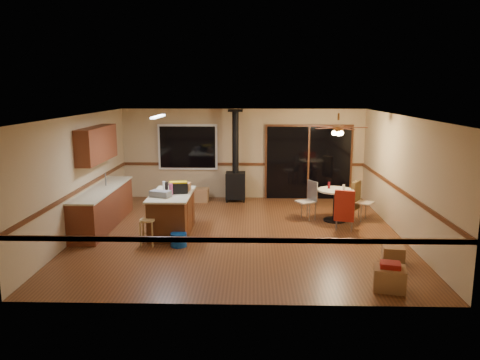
{
  "coord_description": "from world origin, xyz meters",
  "views": [
    {
      "loc": [
        0.27,
        -9.97,
        3.16
      ],
      "look_at": [
        0.0,
        0.3,
        1.15
      ],
      "focal_mm": 35.0,
      "sensor_mm": 36.0,
      "label": 1
    }
  ],
  "objects_px": {
    "dining_table": "(335,200)",
    "chair_left": "(309,196)",
    "blue_bucket": "(179,240)",
    "bar_stool": "(148,232)",
    "chair_right": "(357,196)",
    "chair_near": "(344,206)",
    "box_corner_b": "(393,255)",
    "kitchen_island": "(172,213)",
    "toolbox_black": "(178,188)",
    "wood_stove": "(236,176)",
    "toolbox_grey": "(161,194)",
    "box_corner_a": "(389,278)",
    "box_under_window": "(200,195)"
  },
  "relations": [
    {
      "from": "wood_stove",
      "to": "chair_near",
      "type": "height_order",
      "value": "wood_stove"
    },
    {
      "from": "box_under_window",
      "to": "toolbox_black",
      "type": "bearing_deg",
      "value": -92.68
    },
    {
      "from": "chair_right",
      "to": "wood_stove",
      "type": "bearing_deg",
      "value": 148.75
    },
    {
      "from": "dining_table",
      "to": "box_corner_a",
      "type": "relative_size",
      "value": 1.76
    },
    {
      "from": "chair_near",
      "to": "blue_bucket",
      "type": "bearing_deg",
      "value": -162.83
    },
    {
      "from": "chair_left",
      "to": "chair_right",
      "type": "height_order",
      "value": "same"
    },
    {
      "from": "kitchen_island",
      "to": "chair_near",
      "type": "relative_size",
      "value": 2.4
    },
    {
      "from": "chair_near",
      "to": "box_corner_b",
      "type": "relative_size",
      "value": 1.82
    },
    {
      "from": "toolbox_grey",
      "to": "box_corner_a",
      "type": "relative_size",
      "value": 0.86
    },
    {
      "from": "blue_bucket",
      "to": "wood_stove",
      "type": "bearing_deg",
      "value": 75.58
    },
    {
      "from": "bar_stool",
      "to": "blue_bucket",
      "type": "bearing_deg",
      "value": -4.91
    },
    {
      "from": "blue_bucket",
      "to": "dining_table",
      "type": "xyz_separation_m",
      "value": [
        3.5,
        1.97,
        0.39
      ]
    },
    {
      "from": "dining_table",
      "to": "chair_left",
      "type": "bearing_deg",
      "value": 166.14
    },
    {
      "from": "blue_bucket",
      "to": "toolbox_black",
      "type": "bearing_deg",
      "value": 97.96
    },
    {
      "from": "chair_left",
      "to": "chair_near",
      "type": "xyz_separation_m",
      "value": [
        0.66,
        -1.03,
        0.01
      ]
    },
    {
      "from": "wood_stove",
      "to": "chair_near",
      "type": "relative_size",
      "value": 3.6
    },
    {
      "from": "toolbox_black",
      "to": "box_corner_b",
      "type": "relative_size",
      "value": 1.07
    },
    {
      "from": "box_under_window",
      "to": "chair_right",
      "type": "bearing_deg",
      "value": -23.34
    },
    {
      "from": "kitchen_island",
      "to": "box_under_window",
      "type": "distance_m",
      "value": 2.98
    },
    {
      "from": "blue_bucket",
      "to": "chair_right",
      "type": "height_order",
      "value": "chair_right"
    },
    {
      "from": "blue_bucket",
      "to": "chair_left",
      "type": "relative_size",
      "value": 0.61
    },
    {
      "from": "kitchen_island",
      "to": "box_under_window",
      "type": "bearing_deg",
      "value": 84.47
    },
    {
      "from": "toolbox_black",
      "to": "blue_bucket",
      "type": "relative_size",
      "value": 1.24
    },
    {
      "from": "blue_bucket",
      "to": "chair_left",
      "type": "xyz_separation_m",
      "value": [
        2.9,
        2.12,
        0.45
      ]
    },
    {
      "from": "box_corner_b",
      "to": "blue_bucket",
      "type": "bearing_deg",
      "value": 168.75
    },
    {
      "from": "bar_stool",
      "to": "dining_table",
      "type": "distance_m",
      "value": 4.57
    },
    {
      "from": "chair_near",
      "to": "box_corner_b",
      "type": "height_order",
      "value": "chair_near"
    },
    {
      "from": "wood_stove",
      "to": "chair_left",
      "type": "distance_m",
      "value": 2.63
    },
    {
      "from": "bar_stool",
      "to": "box_under_window",
      "type": "distance_m",
      "value": 3.86
    },
    {
      "from": "box_under_window",
      "to": "box_corner_a",
      "type": "xyz_separation_m",
      "value": [
        3.68,
        -5.86,
        -0.01
      ]
    },
    {
      "from": "wood_stove",
      "to": "chair_near",
      "type": "xyz_separation_m",
      "value": [
        2.53,
        -2.86,
        -0.13
      ]
    },
    {
      "from": "chair_right",
      "to": "kitchen_island",
      "type": "bearing_deg",
      "value": -164.36
    },
    {
      "from": "bar_stool",
      "to": "chair_near",
      "type": "distance_m",
      "value": 4.33
    },
    {
      "from": "chair_near",
      "to": "toolbox_black",
      "type": "bearing_deg",
      "value": -177.66
    },
    {
      "from": "blue_bucket",
      "to": "chair_left",
      "type": "bearing_deg",
      "value": 36.25
    },
    {
      "from": "toolbox_black",
      "to": "dining_table",
      "type": "bearing_deg",
      "value": 15.77
    },
    {
      "from": "blue_bucket",
      "to": "box_under_window",
      "type": "xyz_separation_m",
      "value": [
        0.0,
        3.86,
        0.05
      ]
    },
    {
      "from": "dining_table",
      "to": "chair_near",
      "type": "bearing_deg",
      "value": -86.75
    },
    {
      "from": "dining_table",
      "to": "kitchen_island",
      "type": "bearing_deg",
      "value": -164.26
    },
    {
      "from": "box_corner_b",
      "to": "bar_stool",
      "type": "bearing_deg",
      "value": 169.6
    },
    {
      "from": "chair_near",
      "to": "chair_right",
      "type": "height_order",
      "value": "same"
    },
    {
      "from": "toolbox_black",
      "to": "chair_left",
      "type": "height_order",
      "value": "toolbox_black"
    },
    {
      "from": "box_under_window",
      "to": "box_corner_b",
      "type": "xyz_separation_m",
      "value": [
        4.09,
        -4.68,
        -0.04
      ]
    },
    {
      "from": "kitchen_island",
      "to": "blue_bucket",
      "type": "distance_m",
      "value": 1.0
    },
    {
      "from": "bar_stool",
      "to": "blue_bucket",
      "type": "xyz_separation_m",
      "value": [
        0.64,
        -0.06,
        -0.14
      ]
    },
    {
      "from": "toolbox_black",
      "to": "box_corner_b",
      "type": "height_order",
      "value": "toolbox_black"
    },
    {
      "from": "box_under_window",
      "to": "box_corner_a",
      "type": "height_order",
      "value": "box_under_window"
    },
    {
      "from": "kitchen_island",
      "to": "toolbox_black",
      "type": "relative_size",
      "value": 4.09
    },
    {
      "from": "toolbox_grey",
      "to": "dining_table",
      "type": "bearing_deg",
      "value": 19.48
    },
    {
      "from": "dining_table",
      "to": "box_under_window",
      "type": "xyz_separation_m",
      "value": [
        -3.5,
        1.89,
        -0.34
      ]
    }
  ]
}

